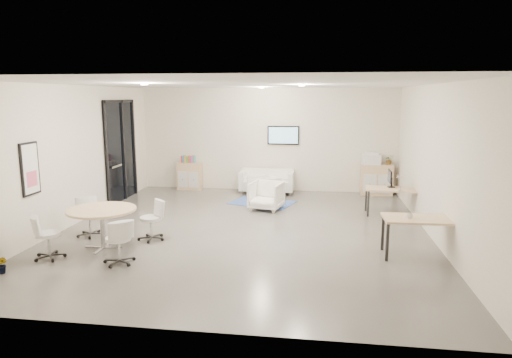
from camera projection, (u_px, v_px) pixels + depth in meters
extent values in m
cube|color=#4F4C48|center=(244.00, 247.00, 10.26)|extent=(8.00, 9.00, 0.80)
cube|color=white|center=(244.00, 64.00, 9.55)|extent=(8.00, 9.00, 0.80)
cube|color=beige|center=(269.00, 139.00, 14.68)|extent=(8.00, 0.80, 3.20)
cube|color=beige|center=(173.00, 217.00, 5.13)|extent=(8.00, 0.80, 3.20)
cube|color=beige|center=(56.00, 155.00, 10.50)|extent=(0.80, 9.00, 3.20)
cube|color=beige|center=(456.00, 163.00, 9.31)|extent=(0.80, 9.00, 3.20)
cube|color=black|center=(121.00, 151.00, 12.91)|extent=(0.02, 1.90, 2.85)
cube|color=black|center=(119.00, 101.00, 12.66)|extent=(0.06, 1.90, 0.08)
cube|color=black|center=(107.00, 155.00, 12.02)|extent=(0.06, 0.08, 2.85)
cube|color=black|center=(134.00, 147.00, 13.79)|extent=(0.06, 0.08, 2.85)
cube|color=black|center=(124.00, 150.00, 13.05)|extent=(0.06, 0.07, 2.85)
cube|color=#B2B2B7|center=(116.00, 166.00, 12.53)|extent=(0.04, 0.60, 0.05)
cube|color=black|center=(30.00, 169.00, 8.89)|extent=(0.04, 0.54, 1.04)
cube|color=white|center=(31.00, 169.00, 8.89)|extent=(0.01, 0.46, 0.96)
cube|color=#E15C7D|center=(32.00, 179.00, 8.92)|extent=(0.01, 0.32, 0.30)
cube|color=black|center=(283.00, 135.00, 14.16)|extent=(0.98, 0.05, 0.58)
cube|color=#93D5FF|center=(283.00, 135.00, 14.14)|extent=(0.90, 0.01, 0.50)
cylinder|color=#FFEAC6|center=(144.00, 84.00, 8.89)|extent=(0.14, 0.14, 0.03)
cylinder|color=#FFEAC6|center=(302.00, 85.00, 9.95)|extent=(0.14, 0.14, 0.03)
cylinder|color=#FFEAC6|center=(262.00, 88.00, 12.55)|extent=(0.14, 0.14, 0.03)
cube|color=#D8B182|center=(190.00, 176.00, 14.62)|extent=(0.76, 0.38, 0.86)
cube|color=silver|center=(183.00, 179.00, 14.47)|extent=(0.32, 0.02, 0.51)
cube|color=silver|center=(193.00, 180.00, 14.42)|extent=(0.32, 0.02, 0.51)
cube|color=#D8B182|center=(376.00, 179.00, 13.80)|extent=(0.93, 0.43, 0.93)
cube|color=silver|center=(370.00, 184.00, 13.62)|extent=(0.39, 0.02, 0.56)
cube|color=silver|center=(385.00, 184.00, 13.57)|extent=(0.39, 0.02, 0.56)
cube|color=red|center=(182.00, 159.00, 14.56)|extent=(0.04, 0.14, 0.22)
cube|color=#337FCC|center=(184.00, 159.00, 14.55)|extent=(0.04, 0.14, 0.22)
cube|color=gold|center=(186.00, 159.00, 14.54)|extent=(0.04, 0.14, 0.22)
cube|color=#4CB24C|center=(187.00, 159.00, 14.53)|extent=(0.04, 0.14, 0.22)
cube|color=#CC6619|center=(189.00, 159.00, 14.52)|extent=(0.04, 0.14, 0.22)
cube|color=purple|center=(191.00, 159.00, 14.52)|extent=(0.04, 0.14, 0.22)
cube|color=#E54C7F|center=(192.00, 159.00, 14.51)|extent=(0.04, 0.14, 0.22)
cube|color=teal|center=(194.00, 159.00, 14.50)|extent=(0.04, 0.14, 0.22)
cube|color=white|center=(371.00, 159.00, 13.71)|extent=(0.55, 0.47, 0.30)
cube|color=white|center=(371.00, 153.00, 13.68)|extent=(0.41, 0.35, 0.06)
cube|color=white|center=(267.00, 185.00, 14.08)|extent=(1.65, 0.85, 0.31)
cube|color=white|center=(268.00, 173.00, 14.33)|extent=(1.64, 0.21, 0.31)
cube|color=white|center=(243.00, 179.00, 14.15)|extent=(0.16, 0.82, 0.61)
cube|color=white|center=(291.00, 180.00, 13.95)|extent=(0.16, 0.82, 0.61)
cube|color=#33519C|center=(262.00, 203.00, 12.79)|extent=(1.94, 1.58, 0.01)
imported|color=white|center=(263.00, 187.00, 13.16)|extent=(0.97, 0.99, 0.75)
imported|color=white|center=(266.00, 194.00, 11.97)|extent=(0.94, 0.90, 0.82)
cube|color=#D8B182|center=(392.00, 189.00, 11.41)|extent=(1.35, 0.77, 0.04)
cube|color=black|center=(368.00, 204.00, 11.28)|extent=(0.05, 0.05, 0.64)
cube|color=black|center=(418.00, 206.00, 11.12)|extent=(0.05, 0.05, 0.64)
cube|color=black|center=(366.00, 199.00, 11.82)|extent=(0.05, 0.05, 0.64)
cube|color=black|center=(414.00, 200.00, 11.66)|extent=(0.05, 0.05, 0.64)
cube|color=#D8B182|center=(423.00, 219.00, 8.35)|extent=(1.46, 0.76, 0.04)
cube|color=black|center=(387.00, 242.00, 8.21)|extent=(0.05, 0.05, 0.71)
cube|color=black|center=(465.00, 246.00, 8.03)|extent=(0.05, 0.05, 0.71)
cube|color=black|center=(383.00, 232.00, 8.81)|extent=(0.05, 0.05, 0.71)
cube|color=black|center=(455.00, 235.00, 8.63)|extent=(0.05, 0.05, 0.71)
cylinder|color=black|center=(391.00, 187.00, 11.55)|extent=(0.20, 0.20, 0.02)
cube|color=black|center=(392.00, 182.00, 11.53)|extent=(0.04, 0.03, 0.24)
cube|color=black|center=(390.00, 176.00, 11.51)|extent=(0.03, 0.50, 0.32)
cylinder|color=#D8B182|center=(102.00, 210.00, 8.82)|extent=(1.31, 1.31, 0.04)
cylinder|color=#B2B2B7|center=(103.00, 230.00, 8.89)|extent=(0.10, 0.10, 0.75)
cube|color=#B2B2B7|center=(104.00, 247.00, 8.96)|extent=(0.77, 0.06, 0.03)
cube|color=#B2B2B7|center=(104.00, 247.00, 8.96)|extent=(0.06, 0.77, 0.03)
imported|color=#3F7F3F|center=(389.00, 161.00, 13.66)|extent=(0.32, 0.34, 0.22)
imported|color=#3F7F3F|center=(3.00, 270.00, 7.67)|extent=(0.22, 0.33, 0.14)
imported|color=white|center=(410.00, 215.00, 8.33)|extent=(0.13, 0.11, 0.11)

